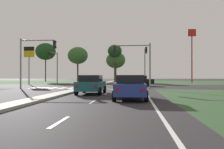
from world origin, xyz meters
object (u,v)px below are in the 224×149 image
Objects in this scene: treeline_second at (78,56)px; fuel_price_totem at (29,57)px; car_blue_second at (131,87)px; traffic_signal_far_right at (145,59)px; car_black_fourth at (139,81)px; traffic_signal_far_left at (54,62)px; fastfood_pole_sign at (192,44)px; treeline_fourth at (116,60)px; car_teal_third at (91,84)px; traffic_signal_near_left at (33,54)px; traffic_signal_near_right at (136,58)px; treeline_third at (115,51)px; treeline_near at (46,52)px.

fuel_price_totem is at bearing -97.49° from treeline_second.
car_blue_second is 0.74× the size of traffic_signal_far_right.
car_blue_second is 20.19m from car_black_fourth.
fastfood_pole_sign reaches higher than traffic_signal_far_left.
treeline_second is at bearing 175.10° from treeline_fourth.
car_blue_second is 1.01× the size of car_teal_third.
traffic_signal_near_left is at bearing -131.79° from fastfood_pole_sign.
traffic_signal_far_left is 0.46× the size of fastfood_pole_sign.
traffic_signal_near_right is at bearing 176.43° from car_black_fourth.
car_teal_third is (-3.30, 4.17, 0.01)m from car_blue_second.
traffic_signal_near_left is 0.49× the size of fastfood_pole_sign.
treeline_second reaches higher than car_teal_third.
fastfood_pole_sign is 1.29× the size of treeline_third.
fuel_price_totem is (-14.64, 19.86, 4.01)m from car_teal_third.
treeline_third is 3.12m from treeline_fourth.
car_black_fourth is at bearing -76.47° from treeline_third.
traffic_signal_far_left is 22.12m from treeline_third.
treeline_second reaches higher than treeline_fourth.
car_teal_third is 0.48× the size of treeline_third.
car_blue_second is at bearing -83.81° from treeline_third.
car_teal_third is at bearing -105.39° from traffic_signal_far_right.
car_black_fourth is 31.57m from treeline_second.
traffic_signal_near_left is 17.90m from traffic_signal_far_right.
treeline_fourth is at bearing 78.43° from traffic_signal_near_left.
traffic_signal_near_left is at bearing 123.81° from car_black_fourth.
traffic_signal_far_left is (-9.93, 19.36, 3.02)m from car_teal_third.
fuel_price_totem is at bearing -121.24° from treeline_fourth.
car_blue_second is 0.49× the size of treeline_third.
traffic_signal_far_left is 25.38m from treeline_near.
treeline_third is at bearing -8.09° from treeline_near.
traffic_signal_far_right is (1.07, 3.16, 3.41)m from car_black_fourth.
treeline_near is (-24.05, 34.50, 4.52)m from traffic_signal_near_right.
treeline_third reaches higher than traffic_signal_far_left.
traffic_signal_near_left is (-12.57, -8.42, 3.27)m from car_black_fourth.
treeline_near reaches higher than treeline_third.
car_blue_second is 44.37m from treeline_third.
traffic_signal_far_right is (5.27, 19.16, 3.41)m from car_teal_third.
treeline_third reaches higher than car_teal_third.
traffic_signal_near_left is 37.48m from fastfood_pole_sign.
traffic_signal_near_left is at bearing 134.80° from car_blue_second.
fuel_price_totem is 25.57m from treeline_fourth.
treeline_near is 1.11× the size of treeline_third.
fuel_price_totem reaches higher than car_teal_third.
traffic_signal_near_left is 0.91× the size of fuel_price_totem.
fuel_price_totem is 23.76m from treeline_third.
car_blue_second is 52.47m from treeline_near.
traffic_signal_near_left reaches higher than car_teal_third.
car_black_fourth is 24.19m from fastfood_pole_sign.
traffic_signal_near_right is 34.56m from treeline_fourth.
treeline_third is (-5.10, 31.81, 4.16)m from traffic_signal_near_right.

